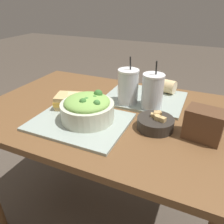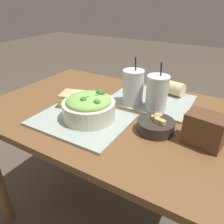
# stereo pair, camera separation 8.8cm
# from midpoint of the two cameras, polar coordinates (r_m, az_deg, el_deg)

# --- Properties ---
(ground_plane) EXTENTS (12.00, 12.00, 0.00)m
(ground_plane) POSITION_cam_midpoint_polar(r_m,az_deg,el_deg) (1.57, 1.24, -25.15)
(ground_plane) COLOR #4C4238
(dining_table) EXTENTS (1.19, 0.82, 0.77)m
(dining_table) POSITION_cam_midpoint_polar(r_m,az_deg,el_deg) (1.12, 1.58, -4.59)
(dining_table) COLOR brown
(dining_table) RESTS_ON ground_plane
(tray_near) EXTENTS (0.40, 0.32, 0.01)m
(tray_near) POSITION_cam_midpoint_polar(r_m,az_deg,el_deg) (0.96, -5.36, -2.15)
(tray_near) COLOR #99A89E
(tray_near) RESTS_ON dining_table
(tray_far) EXTENTS (0.40, 0.32, 0.01)m
(tray_far) POSITION_cam_midpoint_polar(r_m,az_deg,el_deg) (1.16, 12.30, 3.08)
(tray_far) COLOR #99A89E
(tray_far) RESTS_ON dining_table
(salad_bowl) EXTENTS (0.23, 0.23, 0.12)m
(salad_bowl) POSITION_cam_midpoint_polar(r_m,az_deg,el_deg) (0.93, -3.35, 1.32)
(salad_bowl) COLOR beige
(salad_bowl) RESTS_ON tray_near
(soup_bowl) EXTENTS (0.15, 0.15, 0.07)m
(soup_bowl) POSITION_cam_midpoint_polar(r_m,az_deg,el_deg) (0.90, 14.12, -3.46)
(soup_bowl) COLOR #2D2823
(soup_bowl) RESTS_ON dining_table
(sandwich_near) EXTENTS (0.17, 0.14, 0.06)m
(sandwich_near) POSITION_cam_midpoint_polar(r_m,az_deg,el_deg) (1.06, -7.14, 3.22)
(sandwich_near) COLOR tan
(sandwich_near) RESTS_ON tray_near
(baguette_near) EXTENTS (0.17, 0.10, 0.07)m
(baguette_near) POSITION_cam_midpoint_polar(r_m,az_deg,el_deg) (1.04, -3.58, 3.23)
(baguette_near) COLOR #DBBC84
(baguette_near) RESTS_ON tray_near
(baguette_far) EXTENTS (0.16, 0.10, 0.07)m
(baguette_far) POSITION_cam_midpoint_polar(r_m,az_deg,el_deg) (1.24, 16.99, 6.14)
(baguette_far) COLOR #DBBC84
(baguette_far) RESTS_ON tray_far
(drink_cup_dark) EXTENTS (0.10, 0.10, 0.23)m
(drink_cup_dark) POSITION_cam_midpoint_polar(r_m,az_deg,el_deg) (1.06, 7.89, 6.07)
(drink_cup_dark) COLOR silver
(drink_cup_dark) RESTS_ON tray_far
(drink_cup_red) EXTENTS (0.10, 0.10, 0.23)m
(drink_cup_red) POSITION_cam_midpoint_polar(r_m,az_deg,el_deg) (1.03, 14.08, 4.51)
(drink_cup_red) COLOR silver
(drink_cup_red) RESTS_ON tray_far
(chip_bag) EXTENTS (0.15, 0.11, 0.12)m
(chip_bag) POSITION_cam_midpoint_polar(r_m,az_deg,el_deg) (0.87, 25.79, -4.31)
(chip_bag) COLOR brown
(chip_bag) RESTS_ON dining_table
(napkin_folded) EXTENTS (0.17, 0.13, 0.00)m
(napkin_folded) POSITION_cam_midpoint_polar(r_m,az_deg,el_deg) (1.10, -0.75, 1.85)
(napkin_folded) COLOR silver
(napkin_folded) RESTS_ON dining_table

